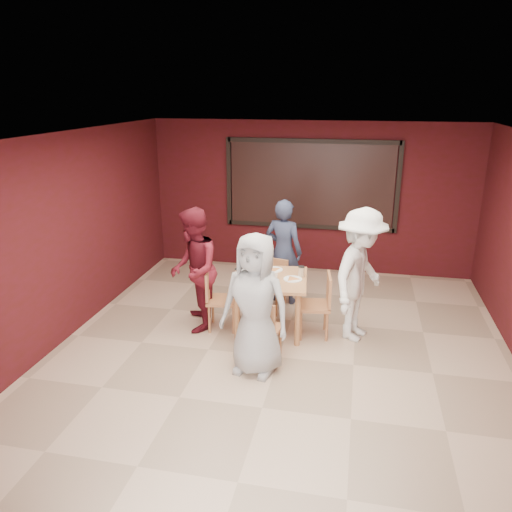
% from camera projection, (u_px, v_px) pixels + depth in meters
% --- Properties ---
extents(floor, '(7.00, 7.00, 0.00)m').
position_uv_depth(floor, '(279.00, 357.00, 6.51)').
color(floor, '#C9A88B').
rests_on(floor, ground).
extents(window_blinds, '(3.00, 0.02, 1.50)m').
position_uv_depth(window_blinds, '(311.00, 185.00, 9.19)').
color(window_blinds, black).
extents(dining_table, '(1.13, 1.13, 0.96)m').
position_uv_depth(dining_table, '(270.00, 285.00, 7.02)').
color(dining_table, tan).
rests_on(dining_table, floor).
extents(chair_front, '(0.46, 0.46, 0.84)m').
position_uv_depth(chair_front, '(263.00, 327.00, 6.30)').
color(chair_front, '#B57846').
rests_on(chair_front, floor).
extents(chair_back, '(0.48, 0.48, 0.81)m').
position_uv_depth(chair_back, '(273.00, 282.00, 7.80)').
color(chair_back, '#B57846').
rests_on(chair_back, floor).
extents(chair_left, '(0.49, 0.49, 0.89)m').
position_uv_depth(chair_left, '(217.00, 296.00, 7.16)').
color(chair_left, '#B57846').
rests_on(chair_left, floor).
extents(chair_right, '(0.50, 0.50, 0.91)m').
position_uv_depth(chair_right, '(320.00, 302.00, 6.94)').
color(chair_right, '#B57846').
rests_on(chair_right, floor).
extents(diner_front, '(0.96, 0.72, 1.77)m').
position_uv_depth(diner_front, '(255.00, 305.00, 5.94)').
color(diner_front, '#A9A9A9').
rests_on(diner_front, floor).
extents(diner_back, '(0.70, 0.54, 1.71)m').
position_uv_depth(diner_back, '(283.00, 252.00, 7.98)').
color(diner_back, '#2D3651').
rests_on(diner_back, floor).
extents(diner_left, '(0.90, 1.03, 1.78)m').
position_uv_depth(diner_left, '(194.00, 270.00, 7.06)').
color(diner_left, maroon).
rests_on(diner_left, floor).
extents(diner_right, '(1.08, 1.37, 1.86)m').
position_uv_depth(diner_right, '(360.00, 275.00, 6.76)').
color(diner_right, white).
rests_on(diner_right, floor).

